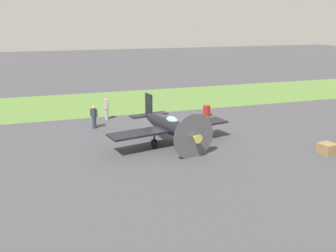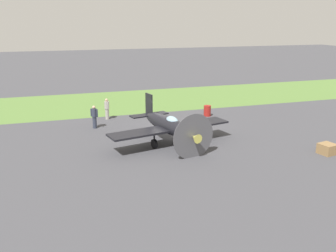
% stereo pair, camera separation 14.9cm
% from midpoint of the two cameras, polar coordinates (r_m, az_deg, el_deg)
% --- Properties ---
extents(ground_plane, '(160.00, 160.00, 0.00)m').
position_cam_midpoint_polar(ground_plane, '(26.85, -0.62, -0.94)').
color(ground_plane, '#424247').
extents(grass_verge, '(120.00, 11.00, 0.01)m').
position_cam_midpoint_polar(grass_verge, '(37.45, -5.86, 3.87)').
color(grass_verge, '#567A38').
rests_on(grass_verge, ground).
extents(airplane_lead, '(8.45, 6.76, 2.99)m').
position_cam_midpoint_polar(airplane_lead, '(23.98, -0.01, 0.10)').
color(airplane_lead, black).
rests_on(airplane_lead, ground).
extents(ground_crew_chief, '(0.38, 0.61, 1.73)m').
position_cam_midpoint_polar(ground_crew_chief, '(30.52, -9.64, 2.69)').
color(ground_crew_chief, '#9E998E').
rests_on(ground_crew_chief, ground).
extents(ground_crew_mechanic, '(0.50, 0.45, 1.73)m').
position_cam_midpoint_polar(ground_crew_mechanic, '(28.12, -11.51, 1.45)').
color(ground_crew_mechanic, '#2D3342').
rests_on(ground_crew_mechanic, ground).
extents(fuel_drum, '(0.60, 0.60, 0.90)m').
position_cam_midpoint_polar(fuel_drum, '(31.44, 5.86, 2.36)').
color(fuel_drum, maroon).
rests_on(fuel_drum, ground).
extents(supply_crate, '(1.06, 1.06, 0.64)m').
position_cam_midpoint_polar(supply_crate, '(24.45, 23.18, -3.22)').
color(supply_crate, olive).
rests_on(supply_crate, ground).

